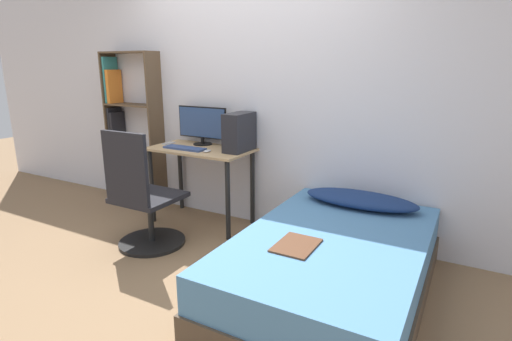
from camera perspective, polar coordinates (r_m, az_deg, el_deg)
The scene contains 13 objects.
ground_plane at distance 3.16m, azimuth -13.63°, elevation -14.81°, with size 14.00×14.00×0.00m, color #846647.
wall_back at distance 3.87m, azimuth -0.89°, elevation 10.50°, with size 8.00×0.05×2.50m.
desk at distance 3.93m, azimuth -7.88°, elevation 1.25°, with size 1.00×0.54×0.76m.
bookshelf at distance 4.77m, azimuth -17.95°, elevation 4.92°, with size 0.68×0.23×1.68m.
office_chair at distance 3.55m, azimuth -15.76°, elevation -4.79°, with size 0.58×0.58×1.04m.
bed at distance 2.83m, azimuth 10.73°, elevation -13.34°, with size 1.18×1.86×0.44m.
pillow at distance 3.31m, azimuth 14.68°, elevation -4.02°, with size 0.90×0.36×0.11m.
magazine at distance 2.55m, azimuth 5.77°, elevation -10.58°, with size 0.24×0.32×0.01m.
monitor at distance 4.05m, azimuth -7.70°, elevation 6.55°, with size 0.57×0.19×0.38m.
keyboard at distance 3.88m, azimuth -10.15°, elevation 3.16°, with size 0.43×0.13×0.02m.
pc_tower at distance 3.71m, azimuth -2.39°, elevation 5.49°, with size 0.17×0.35×0.36m.
mouse at distance 3.72m, azimuth -6.97°, elevation 2.79°, with size 0.06×0.09×0.02m.
phone at distance 4.18m, azimuth -12.36°, elevation 3.84°, with size 0.07×0.14×0.01m.
Camera 1 is at (1.93, -1.98, 1.55)m, focal length 28.00 mm.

